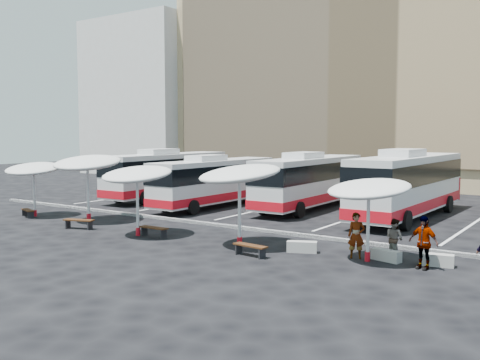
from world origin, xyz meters
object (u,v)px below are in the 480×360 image
Objects in this scene: sunshade_0 at (33,169)px; sunshade_2 at (137,175)px; bus_1 at (215,180)px; sunshade_3 at (240,174)px; conc_bench_2 at (437,260)px; passenger_0 at (357,236)px; bus_2 at (310,180)px; bus_3 at (408,183)px; wood_bench_0 at (28,211)px; wood_bench_3 at (250,247)px; conc_bench_1 at (386,255)px; wood_bench_2 at (154,229)px; sunshade_4 at (369,189)px; wood_bench_1 at (79,222)px; sunshade_1 at (87,163)px; conc_bench_0 at (302,247)px; passenger_1 at (394,238)px; passenger_2 at (423,243)px; bus_0 at (168,173)px.

sunshade_0 is 9.18m from sunshade_2.
bus_1 is 2.34× the size of sunshade_3.
passenger_0 is at bearing -170.15° from conc_bench_2.
bus_3 is at bearing -2.75° from bus_2.
wood_bench_0 is (-9.23, 0.41, -2.54)m from sunshade_2.
sunshade_2 is 5.34m from sunshade_3.
conc_bench_1 is at bearing 26.02° from wood_bench_3.
wood_bench_2 is at bearing -171.88° from conc_bench_1.
sunshade_4 is at bearing -55.14° from bus_2.
wood_bench_1 is (-12.47, -12.87, -1.64)m from bus_3.
sunshade_1 reaches higher than bus_1.
bus_3 is at bearing 12.56° from bus_1.
conc_bench_0 is (5.50, -11.41, -1.62)m from bus_2.
wood_bench_1 is (-3.71, -0.43, -2.50)m from sunshade_2.
sunshade_0 is 20.66m from passenger_1.
passenger_1 is (0.65, 1.07, -1.95)m from sunshade_4.
conc_bench_0 is (2.70, 0.51, -2.85)m from sunshade_3.
passenger_1 is (1.19, 0.84, -0.12)m from passenger_0.
sunshade_1 is at bearing -103.66° from bus_1.
sunshade_2 is 3.24× the size of conc_bench_1.
conc_bench_0 is at bearing -0.84° from sunshade_1.
bus_2 is 7.09× the size of wood_bench_1.
sunshade_0 is 4.03m from sunshade_1.
sunshade_2 is at bearing -102.19° from bus_2.
passenger_2 is (-0.29, -0.73, 0.72)m from conc_bench_2.
sunshade_1 reaches higher than passenger_2.
bus_1 is 6.13m from bus_2.
sunshade_3 is (5.28, 0.71, 0.20)m from sunshade_2.
bus_1 is 9.48× the size of conc_bench_1.
bus_3 reaches higher than passenger_2.
sunshade_3 is (-3.47, -11.73, 1.06)m from bus_3.
bus_2 is 12.77m from conc_bench_0.
passenger_1 is at bearing 3.22° from sunshade_1.
bus_3 is 11.43m from conc_bench_2.
sunshade_0 is at bearing -177.45° from conc_bench_1.
conc_bench_2 is (12.24, 1.78, -0.13)m from wood_bench_2.
sunshade_3 is 3.83× the size of conc_bench_0.
passenger_1 is (20.03, -9.29, -1.11)m from bus_0.
sunshade_4 is at bearing -141.30° from conc_bench_1.
sunshade_0 reaches higher than conc_bench_0.
sunshade_4 is (19.38, -10.37, 0.84)m from bus_0.
bus_1 reaches higher than passenger_1.
bus_2 is 6.06× the size of passenger_2.
sunshade_2 is 10.48m from passenger_0.
bus_3 is (17.43, 0.81, 0.13)m from bus_0.
bus_2 is 7.50× the size of passenger_1.
bus_2 reaches higher than passenger_1.
conc_bench_2 is (4.28, -10.45, -1.78)m from bus_3.
bus_1 is at bearing 132.73° from wood_bench_3.
sunshade_3 is 5.42m from passenger_0.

